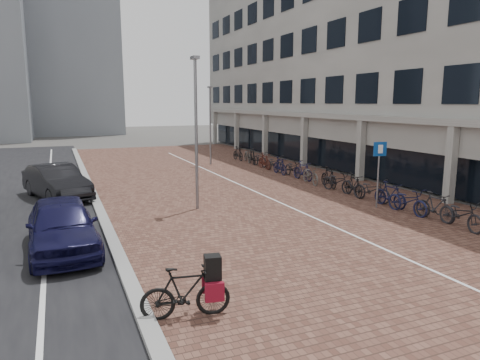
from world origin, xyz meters
name	(u,v)px	position (x,y,z in m)	size (l,w,h in m)	color
ground	(325,263)	(0.00, 0.00, 0.00)	(140.00, 140.00, 0.00)	#474442
plaza_brick	(231,183)	(2.00, 12.00, 0.01)	(14.50, 42.00, 0.04)	brown
curb	(92,192)	(-5.10, 12.00, 0.07)	(0.35, 42.00, 0.14)	gray
lane_line	(49,197)	(-7.00, 12.00, 0.02)	(0.12, 44.00, 0.00)	white
parking_line	(235,182)	(2.20, 12.00, 0.04)	(0.10, 30.00, 0.00)	white
office_building	(360,40)	(12.97, 16.00, 8.44)	(8.40, 40.00, 15.00)	#A9A9A3
car_navy	(62,225)	(-6.50, 3.72, 0.79)	(1.86, 4.62, 1.57)	black
car_dark	(57,182)	(-6.62, 11.49, 0.77)	(1.63, 4.67, 1.54)	black
hero_bike	(186,292)	(-4.31, -1.54, 0.57)	(1.87, 0.81, 1.28)	black
parking_sign	(379,163)	(5.47, 4.53, 1.85)	(0.57, 0.13, 2.72)	slate
lamp_near	(196,136)	(-1.40, 7.13, 2.98)	(0.12, 0.12, 5.96)	slate
lamp_far	(210,127)	(3.26, 19.14, 2.64)	(0.12, 0.12, 5.28)	slate
bike_row	(309,173)	(5.99, 10.65, 0.52)	(1.41, 21.44, 1.05)	black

